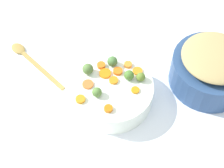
# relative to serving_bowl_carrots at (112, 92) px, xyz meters

# --- Properties ---
(tabletop) EXTENTS (2.40, 2.40, 0.02)m
(tabletop) POSITION_rel_serving_bowl_carrots_xyz_m (0.03, 0.02, -0.05)
(tabletop) COLOR white
(tabletop) RESTS_ON ground
(serving_bowl_carrots) EXTENTS (0.27, 0.27, 0.08)m
(serving_bowl_carrots) POSITION_rel_serving_bowl_carrots_xyz_m (0.00, 0.00, 0.00)
(serving_bowl_carrots) COLOR white
(serving_bowl_carrots) RESTS_ON tabletop
(metal_pot) EXTENTS (0.27, 0.27, 0.11)m
(metal_pot) POSITION_rel_serving_bowl_carrots_xyz_m (0.00, -0.34, 0.02)
(metal_pot) COLOR navy
(metal_pot) RESTS_ON tabletop
(stuffing_mound) EXTENTS (0.22, 0.22, 0.04)m
(stuffing_mound) POSITION_rel_serving_bowl_carrots_xyz_m (0.00, -0.34, 0.09)
(stuffing_mound) COLOR tan
(stuffing_mound) RESTS_ON metal_pot
(carrot_slice_0) EXTENTS (0.04, 0.04, 0.01)m
(carrot_slice_0) POSITION_rel_serving_bowl_carrots_xyz_m (0.08, 0.02, 0.04)
(carrot_slice_0) COLOR orange
(carrot_slice_0) RESTS_ON serving_bowl_carrots
(carrot_slice_1) EXTENTS (0.04, 0.04, 0.01)m
(carrot_slice_1) POSITION_rel_serving_bowl_carrots_xyz_m (0.02, -0.01, 0.04)
(carrot_slice_1) COLOR orange
(carrot_slice_1) RESTS_ON serving_bowl_carrots
(carrot_slice_2) EXTENTS (0.03, 0.03, 0.01)m
(carrot_slice_2) POSITION_rel_serving_bowl_carrots_xyz_m (0.07, -0.07, 0.04)
(carrot_slice_2) COLOR orange
(carrot_slice_2) RESTS_ON serving_bowl_carrots
(carrot_slice_3) EXTENTS (0.05, 0.05, 0.01)m
(carrot_slice_3) POSITION_rel_serving_bowl_carrots_xyz_m (0.05, 0.01, 0.04)
(carrot_slice_3) COLOR orange
(carrot_slice_3) RESTS_ON serving_bowl_carrots
(carrot_slice_4) EXTENTS (0.04, 0.04, 0.01)m
(carrot_slice_4) POSITION_rel_serving_bowl_carrots_xyz_m (0.05, -0.03, 0.04)
(carrot_slice_4) COLOR orange
(carrot_slice_4) RESTS_ON serving_bowl_carrots
(carrot_slice_5) EXTENTS (0.04, 0.04, 0.01)m
(carrot_slice_5) POSITION_rel_serving_bowl_carrots_xyz_m (0.04, -0.09, 0.04)
(carrot_slice_5) COLOR orange
(carrot_slice_5) RESTS_ON serving_bowl_carrots
(carrot_slice_6) EXTENTS (0.03, 0.03, 0.01)m
(carrot_slice_6) POSITION_rel_serving_bowl_carrots_xyz_m (-0.03, -0.07, 0.04)
(carrot_slice_6) COLOR orange
(carrot_slice_6) RESTS_ON serving_bowl_carrots
(carrot_slice_7) EXTENTS (0.04, 0.04, 0.01)m
(carrot_slice_7) POSITION_rel_serving_bowl_carrots_xyz_m (-0.08, 0.03, 0.04)
(carrot_slice_7) COLOR orange
(carrot_slice_7) RESTS_ON serving_bowl_carrots
(carrot_slice_8) EXTENTS (0.04, 0.04, 0.01)m
(carrot_slice_8) POSITION_rel_serving_bowl_carrots_xyz_m (-0.03, 0.11, 0.04)
(carrot_slice_8) COLOR orange
(carrot_slice_8) RESTS_ON serving_bowl_carrots
(carrot_slice_9) EXTENTS (0.04, 0.04, 0.01)m
(carrot_slice_9) POSITION_rel_serving_bowl_carrots_xyz_m (0.02, 0.07, 0.04)
(carrot_slice_9) COLOR orange
(carrot_slice_9) RESTS_ON serving_bowl_carrots
(brussels_sprout_0) EXTENTS (0.03, 0.03, 0.03)m
(brussels_sprout_0) POSITION_rel_serving_bowl_carrots_xyz_m (-0.02, 0.05, 0.05)
(brussels_sprout_0) COLOR #527B38
(brussels_sprout_0) RESTS_ON serving_bowl_carrots
(brussels_sprout_1) EXTENTS (0.03, 0.03, 0.03)m
(brussels_sprout_1) POSITION_rel_serving_bowl_carrots_xyz_m (0.08, -0.02, 0.06)
(brussels_sprout_1) COLOR #47733B
(brussels_sprout_1) RESTS_ON serving_bowl_carrots
(brussels_sprout_2) EXTENTS (0.04, 0.04, 0.04)m
(brussels_sprout_2) POSITION_rel_serving_bowl_carrots_xyz_m (0.07, 0.07, 0.06)
(brussels_sprout_2) COLOR #517338
(brussels_sprout_2) RESTS_ON serving_bowl_carrots
(brussels_sprout_3) EXTENTS (0.03, 0.03, 0.03)m
(brussels_sprout_3) POSITION_rel_serving_bowl_carrots_xyz_m (0.02, -0.06, 0.05)
(brussels_sprout_3) COLOR #47762E
(brussels_sprout_3) RESTS_ON serving_bowl_carrots
(brussels_sprout_4) EXTENTS (0.03, 0.03, 0.03)m
(brussels_sprout_4) POSITION_rel_serving_bowl_carrots_xyz_m (0.00, -0.10, 0.05)
(brussels_sprout_4) COLOR #5A782A
(brussels_sprout_4) RESTS_ON serving_bowl_carrots
(wooden_spoon) EXTENTS (0.26, 0.18, 0.01)m
(wooden_spoon) POSITION_rel_serving_bowl_carrots_xyz_m (0.24, 0.26, -0.03)
(wooden_spoon) COLOR #A78744
(wooden_spoon) RESTS_ON tabletop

